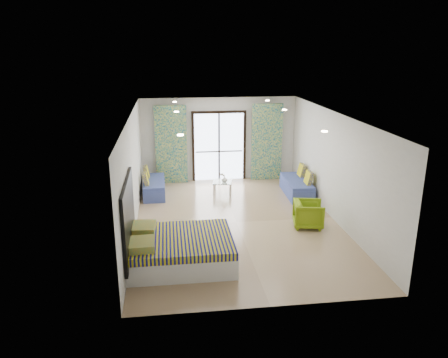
{
  "coord_description": "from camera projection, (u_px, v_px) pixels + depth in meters",
  "views": [
    {
      "loc": [
        -1.62,
        -10.07,
        4.28
      ],
      "look_at": [
        -0.32,
        0.02,
        1.15
      ],
      "focal_mm": 35.0,
      "sensor_mm": 36.0,
      "label": 1
    }
  ],
  "objects": [
    {
      "name": "curtain_right",
      "position": [
        267.0,
        142.0,
        14.21
      ],
      "size": [
        1.0,
        0.1,
        2.5
      ],
      "primitive_type": "cube",
      "color": "beige",
      "rests_on": "floor"
    },
    {
      "name": "downlight_c",
      "position": [
        176.0,
        112.0,
        11.0
      ],
      "size": [
        0.12,
        0.12,
        0.02
      ],
      "primitive_type": "cylinder",
      "color": "#FFE0B2",
      "rests_on": "ceiling"
    },
    {
      "name": "balcony_rail",
      "position": [
        219.0,
        151.0,
        14.26
      ],
      "size": [
        1.52,
        0.03,
        0.04
      ],
      "primitive_type": "cube",
      "color": "#595451",
      "rests_on": "balcony_door"
    },
    {
      "name": "daybed_left",
      "position": [
        154.0,
        187.0,
        12.99
      ],
      "size": [
        0.65,
        1.61,
        0.79
      ],
      "rotation": [
        0.0,
        0.0,
        0.02
      ],
      "color": "#3A498B",
      "rests_on": "floor"
    },
    {
      "name": "downlight_a",
      "position": [
        180.0,
        135.0,
        8.15
      ],
      "size": [
        0.12,
        0.12,
        0.02
      ],
      "primitive_type": "cylinder",
      "color": "#FFE0B2",
      "rests_on": "ceiling"
    },
    {
      "name": "armchair",
      "position": [
        309.0,
        213.0,
        10.65
      ],
      "size": [
        0.77,
        0.8,
        0.71
      ],
      "primitive_type": "imported",
      "rotation": [
        0.0,
        0.0,
        1.38
      ],
      "color": "#769713",
      "rests_on": "floor"
    },
    {
      "name": "floor",
      "position": [
        237.0,
        222.0,
        11.01
      ],
      "size": [
        5.0,
        7.5,
        0.01
      ],
      "primitive_type": null,
      "color": "#937657",
      "rests_on": "ground"
    },
    {
      "name": "wall_front",
      "position": [
        273.0,
        234.0,
        7.06
      ],
      "size": [
        5.0,
        0.01,
        2.7
      ],
      "primitive_type": null,
      "color": "silver",
      "rests_on": "ground"
    },
    {
      "name": "wall_right",
      "position": [
        336.0,
        167.0,
        10.92
      ],
      "size": [
        0.01,
        7.5,
        2.7
      ],
      "primitive_type": null,
      "color": "silver",
      "rests_on": "ground"
    },
    {
      "name": "wall_back",
      "position": [
        219.0,
        139.0,
        14.17
      ],
      "size": [
        5.0,
        0.01,
        2.7
      ],
      "primitive_type": null,
      "color": "silver",
      "rests_on": "ground"
    },
    {
      "name": "vase",
      "position": [
        225.0,
        179.0,
        13.0
      ],
      "size": [
        0.21,
        0.22,
        0.17
      ],
      "primitive_type": "imported",
      "rotation": [
        0.0,
        0.0,
        -0.29
      ],
      "color": "white",
      "rests_on": "coffee_table"
    },
    {
      "name": "downlight_e",
      "position": [
        175.0,
        102.0,
        12.89
      ],
      "size": [
        0.12,
        0.12,
        0.02
      ],
      "primitive_type": "cylinder",
      "color": "#FFE0B2",
      "rests_on": "ceiling"
    },
    {
      "name": "balcony_door",
      "position": [
        219.0,
        142.0,
        14.16
      ],
      "size": [
        1.76,
        0.08,
        2.28
      ],
      "color": "black",
      "rests_on": "floor"
    },
    {
      "name": "headboard",
      "position": [
        128.0,
        218.0,
        8.52
      ],
      "size": [
        0.06,
        2.1,
        1.5
      ],
      "primitive_type": "cube",
      "color": "black",
      "rests_on": "floor"
    },
    {
      "name": "downlight_d",
      "position": [
        285.0,
        110.0,
        11.34
      ],
      "size": [
        0.12,
        0.12,
        0.02
      ],
      "primitive_type": "cylinder",
      "color": "#FFE0B2",
      "rests_on": "ceiling"
    },
    {
      "name": "wall_left",
      "position": [
        133.0,
        175.0,
        10.3
      ],
      "size": [
        0.01,
        7.5,
        2.7
      ],
      "primitive_type": null,
      "color": "silver",
      "rests_on": "ground"
    },
    {
      "name": "downlight_f",
      "position": [
        267.0,
        100.0,
        13.24
      ],
      "size": [
        0.12,
        0.12,
        0.02
      ],
      "primitive_type": "cylinder",
      "color": "#FFE0B2",
      "rests_on": "ceiling"
    },
    {
      "name": "bed",
      "position": [
        180.0,
        250.0,
        8.86
      ],
      "size": [
        2.1,
        1.71,
        0.72
      ],
      "color": "silver",
      "rests_on": "floor"
    },
    {
      "name": "daybed_right",
      "position": [
        297.0,
        186.0,
        12.95
      ],
      "size": [
        0.73,
        1.72,
        0.84
      ],
      "rotation": [
        0.0,
        0.0,
        -0.04
      ],
      "color": "#3A498B",
      "rests_on": "floor"
    },
    {
      "name": "switch_plate",
      "position": [
        132.0,
        197.0,
        9.7
      ],
      "size": [
        0.02,
        0.1,
        0.1
      ],
      "primitive_type": "cube",
      "color": "silver",
      "rests_on": "wall_left"
    },
    {
      "name": "ceiling",
      "position": [
        237.0,
        116.0,
        10.21
      ],
      "size": [
        5.0,
        7.5,
        0.01
      ],
      "primitive_type": null,
      "color": "silver",
      "rests_on": "ground"
    },
    {
      "name": "coffee_table",
      "position": [
        222.0,
        183.0,
        13.09
      ],
      "size": [
        0.64,
        0.64,
        0.63
      ],
      "rotation": [
        0.0,
        0.0,
        -0.19
      ],
      "color": "silver",
      "rests_on": "floor"
    },
    {
      "name": "curtain_left",
      "position": [
        171.0,
        145.0,
        13.83
      ],
      "size": [
        1.0,
        0.1,
        2.5
      ],
      "primitive_type": "cube",
      "color": "beige",
      "rests_on": "floor"
    },
    {
      "name": "downlight_b",
      "position": [
        325.0,
        131.0,
        8.5
      ],
      "size": [
        0.12,
        0.12,
        0.02
      ],
      "primitive_type": "cylinder",
      "color": "#FFE0B2",
      "rests_on": "ceiling"
    }
  ]
}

